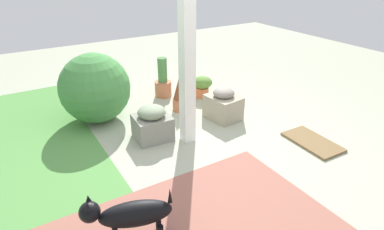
% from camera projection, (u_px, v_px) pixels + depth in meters
% --- Properties ---
extents(ground_plane, '(12.00, 12.00, 0.00)m').
position_uv_depth(ground_plane, '(207.00, 153.00, 3.84)').
color(ground_plane, '#A1A78F').
extents(porch_pillar, '(0.14, 0.14, 2.26)m').
position_uv_depth(porch_pillar, '(187.00, 51.00, 3.62)').
color(porch_pillar, white).
rests_on(porch_pillar, ground).
extents(stone_planter_nearest, '(0.50, 0.42, 0.45)m').
position_uv_depth(stone_planter_nearest, '(223.00, 105.00, 4.57)').
color(stone_planter_nearest, tan).
rests_on(stone_planter_nearest, ground).
extents(stone_planter_mid, '(0.43, 0.46, 0.44)m').
position_uv_depth(stone_planter_mid, '(152.00, 123.00, 4.06)').
color(stone_planter_mid, gray).
rests_on(stone_planter_mid, ground).
extents(round_shrub, '(0.95, 0.95, 0.95)m').
position_uv_depth(round_shrub, '(95.00, 88.00, 4.41)').
color(round_shrub, '#428340').
rests_on(round_shrub, ground).
extents(terracotta_pot_broad, '(0.31, 0.31, 0.35)m').
position_uv_depth(terracotta_pot_broad, '(202.00, 85.00, 5.26)').
color(terracotta_pot_broad, '#C9663D').
rests_on(terracotta_pot_broad, ground).
extents(terracotta_pot_tall, '(0.27, 0.27, 0.64)m').
position_uv_depth(terracotta_pot_tall, '(163.00, 83.00, 5.29)').
color(terracotta_pot_tall, '#B26646').
rests_on(terracotta_pot_tall, ground).
extents(terracotta_pot_spiky, '(0.24, 0.24, 0.58)m').
position_uv_depth(terracotta_pot_spiky, '(180.00, 93.00, 4.78)').
color(terracotta_pot_spiky, '#BE694B').
rests_on(terracotta_pot_spiky, ground).
extents(dog, '(0.37, 0.70, 0.48)m').
position_uv_depth(dog, '(129.00, 214.00, 2.54)').
color(dog, black).
rests_on(dog, ground).
extents(doormat, '(0.71, 0.41, 0.03)m').
position_uv_depth(doormat, '(312.00, 142.00, 4.04)').
color(doormat, brown).
rests_on(doormat, ground).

